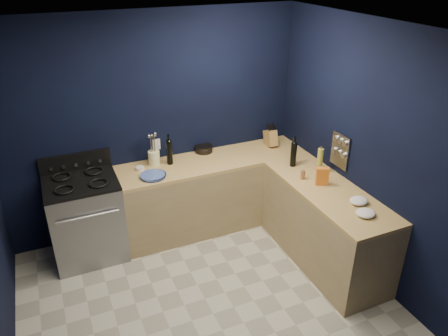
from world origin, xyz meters
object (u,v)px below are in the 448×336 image
gas_range (87,220)px  crouton_bag (322,176)px  plate_stack (153,176)px  utensil_crock (154,158)px  knife_block (271,138)px

gas_range → crouton_bag: size_ratio=4.73×
plate_stack → crouton_bag: crouton_bag is taller
utensil_crock → knife_block: (1.50, -0.06, 0.02)m
plate_stack → knife_block: size_ratio=1.35×
gas_range → knife_block: 2.42m
gas_range → plate_stack: bearing=-9.7°
gas_range → utensil_crock: 1.02m
gas_range → plate_stack: size_ratio=3.38×
gas_range → knife_block: size_ratio=4.55×
plate_stack → knife_block: bearing=8.4°
plate_stack → crouton_bag: 1.83m
gas_range → utensil_crock: bearing=11.2°
plate_stack → knife_block: (1.60, 0.24, 0.08)m
crouton_bag → utensil_crock: bearing=166.5°
knife_block → crouton_bag: 1.12m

